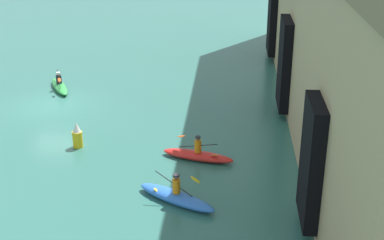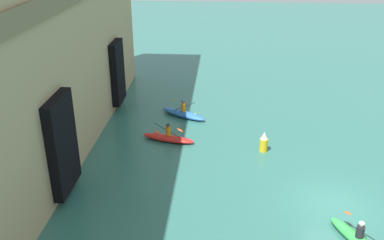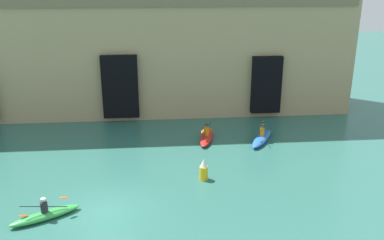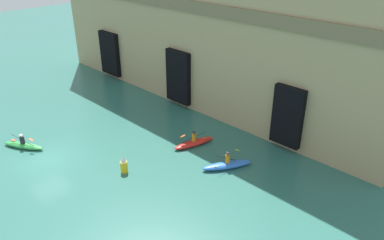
{
  "view_description": "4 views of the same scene",
  "coord_description": "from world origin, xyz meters",
  "px_view_note": "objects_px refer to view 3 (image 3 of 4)",
  "views": [
    {
      "loc": [
        28.11,
        10.31,
        11.32
      ],
      "look_at": [
        4.68,
        8.52,
        1.35
      ],
      "focal_mm": 50.0,
      "sensor_mm": 36.0,
      "label": 1
    },
    {
      "loc": [
        -17.67,
        5.63,
        12.44
      ],
      "look_at": [
        5.28,
        7.34,
        1.9
      ],
      "focal_mm": 40.0,
      "sensor_mm": 36.0,
      "label": 2
    },
    {
      "loc": [
        2.72,
        -18.67,
        11.42
      ],
      "look_at": [
        5.14,
        9.23,
        1.4
      ],
      "focal_mm": 40.0,
      "sensor_mm": 36.0,
      "label": 3
    },
    {
      "loc": [
        23.33,
        -8.84,
        14.52
      ],
      "look_at": [
        6.34,
        8.49,
        2.37
      ],
      "focal_mm": 35.0,
      "sensor_mm": 36.0,
      "label": 4
    }
  ],
  "objects_px": {
    "kayak_blue": "(262,138)",
    "kayak_green": "(45,215)",
    "kayak_red": "(207,137)",
    "marker_buoy": "(204,170)"
  },
  "relations": [
    {
      "from": "kayak_blue",
      "to": "kayak_green",
      "type": "distance_m",
      "value": 15.38
    },
    {
      "from": "kayak_red",
      "to": "kayak_green",
      "type": "relative_size",
      "value": 1.05
    },
    {
      "from": "kayak_blue",
      "to": "kayak_green",
      "type": "xyz_separation_m",
      "value": [
        -12.69,
        -8.68,
        -0.01
      ]
    },
    {
      "from": "kayak_red",
      "to": "kayak_blue",
      "type": "distance_m",
      "value": 3.82
    },
    {
      "from": "marker_buoy",
      "to": "kayak_blue",
      "type": "bearing_deg",
      "value": 48.58
    },
    {
      "from": "kayak_red",
      "to": "kayak_blue",
      "type": "xyz_separation_m",
      "value": [
        3.78,
        -0.6,
        0.02
      ]
    },
    {
      "from": "kayak_red",
      "to": "marker_buoy",
      "type": "xyz_separation_m",
      "value": [
        -0.88,
        -5.87,
        0.36
      ]
    },
    {
      "from": "kayak_green",
      "to": "marker_buoy",
      "type": "height_order",
      "value": "marker_buoy"
    },
    {
      "from": "kayak_blue",
      "to": "kayak_red",
      "type": "bearing_deg",
      "value": -68.92
    },
    {
      "from": "kayak_red",
      "to": "kayak_blue",
      "type": "relative_size",
      "value": 0.99
    }
  ]
}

